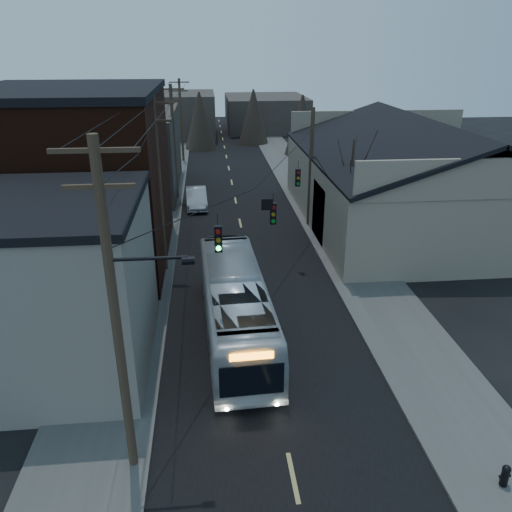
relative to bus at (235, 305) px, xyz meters
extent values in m
cube|color=black|center=(1.28, 19.56, -1.57)|extent=(9.00, 110.00, 0.02)
cube|color=#474744|center=(-5.22, 19.56, -1.52)|extent=(4.00, 110.00, 0.12)
cube|color=#474744|center=(7.78, 19.56, -1.52)|extent=(4.00, 110.00, 0.12)
cube|color=#6D655B|center=(-7.72, -1.44, 1.92)|extent=(8.00, 8.00, 7.00)
cube|color=black|center=(-8.72, 9.56, 3.42)|extent=(10.00, 12.00, 10.00)
cube|color=#38322D|center=(-8.22, 25.56, 1.92)|extent=(9.00, 14.00, 7.00)
cube|color=#7D6E5B|center=(14.28, 14.56, 0.92)|extent=(16.00, 20.00, 5.00)
cube|color=black|center=(10.28, 14.56, 4.72)|extent=(8.16, 20.60, 2.86)
cube|color=black|center=(18.28, 14.56, 4.72)|extent=(8.16, 20.60, 2.86)
cube|color=#38322D|center=(-4.72, 54.56, 1.42)|extent=(10.00, 12.00, 6.00)
cube|color=#38322D|center=(8.28, 59.56, 0.92)|extent=(12.00, 14.00, 5.00)
cone|color=black|center=(7.78, 9.56, 2.02)|extent=(0.40, 0.40, 7.20)
cylinder|color=#382B1E|center=(-3.72, -7.44, 3.67)|extent=(0.28, 0.28, 10.50)
cube|color=#382B1E|center=(-3.72, -7.44, 8.52)|extent=(2.20, 0.12, 0.12)
cylinder|color=#382B1E|center=(-3.72, 7.56, 3.42)|extent=(0.28, 0.28, 10.00)
cube|color=#382B1E|center=(-3.72, 7.56, 8.02)|extent=(2.20, 0.12, 0.12)
cylinder|color=#382B1E|center=(-3.72, 22.56, 3.17)|extent=(0.28, 0.28, 9.50)
cube|color=#382B1E|center=(-3.72, 22.56, 7.52)|extent=(2.20, 0.12, 0.12)
cylinder|color=#382B1E|center=(-3.72, 37.56, 2.92)|extent=(0.28, 0.28, 9.00)
cube|color=#382B1E|center=(-3.72, 37.56, 7.02)|extent=(2.20, 0.12, 0.12)
cylinder|color=#382B1E|center=(6.28, 14.56, 2.67)|extent=(0.28, 0.28, 8.50)
cube|color=black|center=(-0.72, -2.94, 4.37)|extent=(0.28, 0.20, 1.00)
cube|color=black|center=(1.88, 1.56, 3.77)|extent=(0.28, 0.20, 1.00)
cube|color=black|center=(4.08, 7.56, 3.87)|extent=(0.28, 0.20, 1.00)
imported|color=silver|center=(0.00, 0.00, 0.00)|extent=(3.15, 11.45, 3.16)
imported|color=#B5B8BD|center=(-2.01, 20.01, -0.81)|extent=(1.85, 4.76, 1.55)
cylinder|color=black|center=(7.57, -9.44, -1.16)|extent=(0.24, 0.24, 0.59)
sphere|color=black|center=(7.57, -9.44, -0.84)|extent=(0.26, 0.26, 0.26)
cylinder|color=black|center=(7.57, -9.44, -1.11)|extent=(0.36, 0.17, 0.12)
camera|label=1|loc=(-1.00, -19.85, 10.91)|focal=35.00mm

